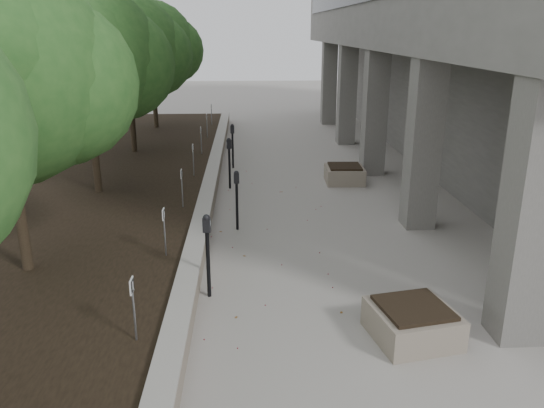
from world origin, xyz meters
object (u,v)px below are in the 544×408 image
object	(u,v)px
parking_meter_5	(233,146)
crabapple_tree_4	(129,74)
planter_back	(344,174)
parking_meter_3	(237,200)
planter_front	(412,322)
crabapple_tree_2	(6,121)
crabapple_tree_3	(88,90)
parking_meter_4	(229,163)
parking_meter_2	(208,256)
crabapple_tree_5	(152,65)

from	to	relation	value
parking_meter_5	crabapple_tree_4	bearing A→B (deg)	160.70
planter_back	parking_meter_5	bearing A→B (deg)	150.46
parking_meter_3	planter_front	bearing A→B (deg)	-64.02
planter_front	crabapple_tree_2	bearing A→B (deg)	163.11
crabapple_tree_3	parking_meter_4	distance (m)	4.47
planter_back	crabapple_tree_2	bearing A→B (deg)	-135.62
parking_meter_2	crabapple_tree_5	bearing A→B (deg)	108.04
crabapple_tree_4	parking_meter_3	distance (m)	8.38
parking_meter_4	parking_meter_5	xyz separation A→B (m)	(0.04, 2.51, -0.00)
crabapple_tree_2	parking_meter_5	distance (m)	9.93
planter_back	crabapple_tree_5	bearing A→B (deg)	131.45
crabapple_tree_4	parking_meter_4	size ratio (longest dim) A/B	3.51
crabapple_tree_4	crabapple_tree_2	bearing A→B (deg)	-90.00
parking_meter_4	crabapple_tree_2	bearing A→B (deg)	-134.87
crabapple_tree_5	parking_meter_3	world-z (taller)	crabapple_tree_5
crabapple_tree_2	crabapple_tree_5	world-z (taller)	same
parking_meter_4	planter_front	distance (m)	9.00
planter_back	parking_meter_4	bearing A→B (deg)	-171.96
crabapple_tree_3	parking_meter_5	xyz separation A→B (m)	(3.56, 3.96, -2.35)
planter_front	crabapple_tree_4	bearing A→B (deg)	118.76
parking_meter_3	planter_back	world-z (taller)	parking_meter_3
parking_meter_2	crabapple_tree_4	bearing A→B (deg)	113.55
parking_meter_5	planter_back	bearing A→B (deg)	-32.58
crabapple_tree_3	parking_meter_2	world-z (taller)	crabapple_tree_3
crabapple_tree_4	parking_meter_4	distance (m)	5.53
crabapple_tree_2	crabapple_tree_3	size ratio (longest dim) A/B	1.00
crabapple_tree_3	planter_back	bearing A→B (deg)	15.37
parking_meter_5	planter_front	distance (m)	11.38
parking_meter_2	planter_front	size ratio (longest dim) A/B	1.31
crabapple_tree_2	parking_meter_5	xyz separation A→B (m)	(3.56, 8.96, -2.35)
parking_meter_2	parking_meter_3	world-z (taller)	parking_meter_2
crabapple_tree_4	parking_meter_4	bearing A→B (deg)	-45.22
crabapple_tree_3	planter_back	xyz separation A→B (m)	(7.11, 1.95, -2.85)
parking_meter_2	parking_meter_3	distance (m)	3.42
parking_meter_3	parking_meter_5	xyz separation A→B (m)	(-0.24, 6.04, 0.04)
parking_meter_2	planter_front	world-z (taller)	parking_meter_2
crabapple_tree_2	parking_meter_3	world-z (taller)	crabapple_tree_2
parking_meter_2	parking_meter_3	size ratio (longest dim) A/B	1.07
planter_front	parking_meter_5	bearing A→B (deg)	105.42
parking_meter_4	parking_meter_5	distance (m)	2.51
planter_back	parking_meter_3	bearing A→B (deg)	-129.32
parking_meter_2	planter_back	world-z (taller)	parking_meter_2
crabapple_tree_4	parking_meter_3	bearing A→B (deg)	-61.78
crabapple_tree_2	planter_front	distance (m)	7.45
crabapple_tree_3	parking_meter_5	size ratio (longest dim) A/B	3.53
parking_meter_4	parking_meter_3	bearing A→B (deg)	-101.75
crabapple_tree_3	crabapple_tree_5	distance (m)	10.00
crabapple_tree_5	planter_back	bearing A→B (deg)	-48.55
crabapple_tree_5	parking_meter_3	size ratio (longest dim) A/B	3.72
crabapple_tree_4	planter_front	world-z (taller)	crabapple_tree_4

